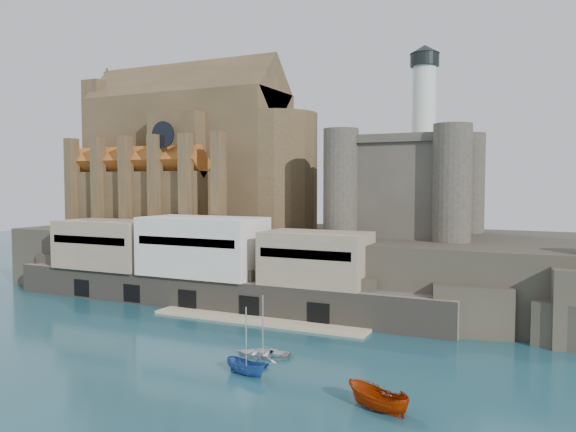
% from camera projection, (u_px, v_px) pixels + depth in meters
% --- Properties ---
extents(ground, '(300.00, 300.00, 0.00)m').
position_uv_depth(ground, '(156.00, 359.00, 57.51)').
color(ground, '#17414D').
rests_on(ground, ground).
extents(promontory, '(100.00, 36.00, 10.00)m').
position_uv_depth(promontory, '(307.00, 262.00, 92.84)').
color(promontory, '#2C2821').
rests_on(promontory, ground).
extents(quay, '(70.00, 12.00, 13.05)m').
position_uv_depth(quay, '(200.00, 264.00, 82.32)').
color(quay, '#645D50').
rests_on(quay, ground).
extents(church, '(47.00, 25.93, 30.51)m').
position_uv_depth(church, '(194.00, 161.00, 104.28)').
color(church, '#4D3B23').
rests_on(church, promontory).
extents(castle_keep, '(21.20, 21.20, 29.30)m').
position_uv_depth(castle_keep, '(408.00, 181.00, 86.66)').
color(castle_keep, '#423C33').
rests_on(castle_keep, promontory).
extents(boat_2, '(2.18, 2.14, 4.71)m').
position_uv_depth(boat_2, '(246.00, 374.00, 52.86)').
color(boat_2, '#244C95').
rests_on(boat_2, ground).
extents(boat_5, '(2.83, 2.79, 5.75)m').
position_uv_depth(boat_5, '(377.00, 410.00, 44.47)').
color(boat_5, '#962903').
rests_on(boat_5, ground).
extents(boat_6, '(1.94, 4.24, 5.73)m').
position_uv_depth(boat_6, '(263.00, 356.00, 58.41)').
color(boat_6, silver).
rests_on(boat_6, ground).
extents(boat_7, '(2.58, 2.53, 2.60)m').
position_uv_depth(boat_7, '(257.00, 369.00, 54.36)').
color(boat_7, navy).
rests_on(boat_7, ground).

